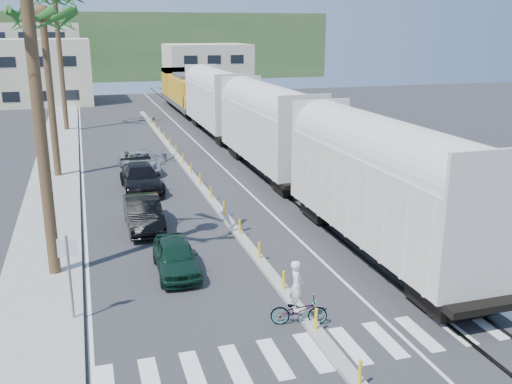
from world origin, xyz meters
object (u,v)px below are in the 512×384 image
street_sign (69,266)px  car_second (143,213)px  car_lead (176,256)px  cyclist (298,305)px

street_sign → car_second: bearing=69.3°
car_lead → car_second: 5.61m
car_second → car_lead: bearing=-83.5°
street_sign → cyclist: bearing=-18.4°
car_lead → cyclist: bearing=-58.2°
street_sign → cyclist: street_sign is taller
car_lead → car_second: car_second is taller
street_sign → car_lead: street_sign is taller
street_sign → car_lead: 5.01m
car_lead → car_second: bearing=97.7°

